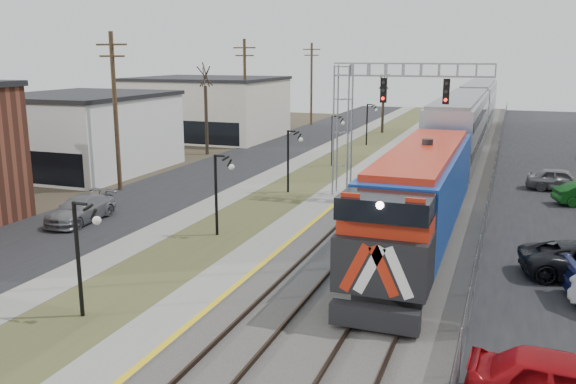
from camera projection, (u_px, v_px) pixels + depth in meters
The scene contains 17 objects.
street_west at pixel (229, 167), 47.65m from camera, with size 7.00×120.00×0.04m, color black.
sidewalk at pixel (283, 170), 46.14m from camera, with size 2.00×120.00×0.08m, color gray.
grass_median at pixel (320, 173), 45.13m from camera, with size 4.00×120.00×0.06m, color #464A27.
platform at pixel (360, 174), 44.10m from camera, with size 2.00×120.00×0.24m, color gray.
ballast_bed at pixel (430, 179), 42.43m from camera, with size 8.00×120.00×0.20m, color #595651.
platform_edge at pixel (372, 173), 43.78m from camera, with size 0.24×120.00×0.01m, color gold.
track_near at pixel (402, 175), 43.06m from camera, with size 1.58×120.00×0.15m.
track_far at pixel (452, 178), 41.89m from camera, with size 1.58×120.00×0.15m.
train at pixel (464, 128), 48.39m from camera, with size 3.00×63.05×5.33m.
signal_gantry at pixel (371, 107), 35.73m from camera, with size 9.00×1.07×8.15m.
lampposts at pixel (219, 195), 29.39m from camera, with size 0.14×62.14×4.00m.
utility_poles at pixel (116, 113), 38.40m from camera, with size 0.28×80.28×10.00m.
fence at pixel (494, 173), 40.86m from camera, with size 0.04×120.00×1.60m, color gray.
buildings_west at pixel (27, 141), 40.30m from camera, with size 14.00×67.00×7.00m.
bare_trees at pixel (236, 127), 51.03m from camera, with size 12.30×42.30×5.95m.
car_lot_e at pixel (561, 180), 39.02m from camera, with size 1.71×4.25×1.45m, color slate.
car_street_b at pixel (81, 210), 31.83m from camera, with size 1.87×4.60×1.33m, color slate.
Camera 1 is at (9.00, -7.45, 8.61)m, focal length 38.00 mm.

